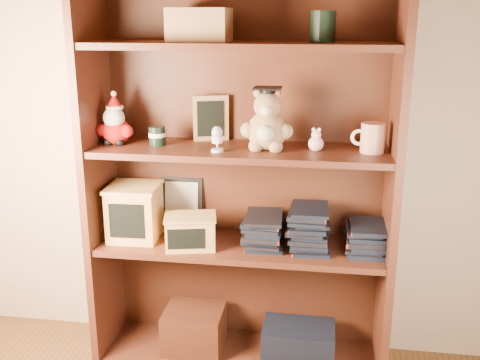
% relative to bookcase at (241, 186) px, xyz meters
% --- Properties ---
extents(room_envelope, '(3.04, 3.04, 2.51)m').
position_rel_bookcase_xyz_m(room_envelope, '(0.13, -1.36, 0.63)').
color(room_envelope, brown).
rests_on(room_envelope, ground).
extents(bookcase, '(1.20, 0.35, 1.60)m').
position_rel_bookcase_xyz_m(bookcase, '(0.00, 0.00, 0.00)').
color(bookcase, '#4C2415').
rests_on(bookcase, ground).
extents(shelf_lower, '(1.14, 0.33, 0.02)m').
position_rel_bookcase_xyz_m(shelf_lower, '(0.00, -0.05, -0.24)').
color(shelf_lower, '#4C2415').
rests_on(shelf_lower, ground).
extents(shelf_upper, '(1.14, 0.33, 0.02)m').
position_rel_bookcase_xyz_m(shelf_upper, '(0.00, -0.05, 0.16)').
color(shelf_upper, '#4C2415').
rests_on(shelf_upper, ground).
extents(santa_plush, '(0.15, 0.11, 0.22)m').
position_rel_bookcase_xyz_m(santa_plush, '(-0.50, -0.06, 0.25)').
color(santa_plush, '#A50F0F').
rests_on(santa_plush, shelf_upper).
extents(teachers_tin, '(0.07, 0.07, 0.07)m').
position_rel_bookcase_xyz_m(teachers_tin, '(-0.33, -0.05, 0.21)').
color(teachers_tin, black).
rests_on(teachers_tin, shelf_upper).
extents(chalkboard_plaque, '(0.14, 0.10, 0.18)m').
position_rel_bookcase_xyz_m(chalkboard_plaque, '(-0.13, 0.06, 0.26)').
color(chalkboard_plaque, '#9E7547').
rests_on(chalkboard_plaque, shelf_upper).
extents(egg_cup, '(0.05, 0.05, 0.10)m').
position_rel_bookcase_xyz_m(egg_cup, '(-0.07, -0.13, 0.22)').
color(egg_cup, white).
rests_on(egg_cup, shelf_upper).
extents(grad_teddy_bear, '(0.20, 0.17, 0.24)m').
position_rel_bookcase_xyz_m(grad_teddy_bear, '(0.11, -0.06, 0.26)').
color(grad_teddy_bear, tan).
rests_on(grad_teddy_bear, shelf_upper).
extents(pink_figurine, '(0.06, 0.06, 0.09)m').
position_rel_bookcase_xyz_m(pink_figurine, '(0.29, -0.05, 0.21)').
color(pink_figurine, beige).
rests_on(pink_figurine, shelf_upper).
extents(teacher_mug, '(0.13, 0.09, 0.11)m').
position_rel_bookcase_xyz_m(teacher_mug, '(0.50, -0.05, 0.23)').
color(teacher_mug, silver).
rests_on(teacher_mug, shelf_upper).
extents(certificate_frame, '(0.18, 0.05, 0.23)m').
position_rel_bookcase_xyz_m(certificate_frame, '(-0.27, 0.09, -0.12)').
color(certificate_frame, black).
rests_on(certificate_frame, shelf_lower).
extents(treats_box, '(0.22, 0.22, 0.23)m').
position_rel_bookcase_xyz_m(treats_box, '(-0.44, -0.05, -0.11)').
color(treats_box, tan).
rests_on(treats_box, shelf_lower).
extents(pencils_box, '(0.23, 0.19, 0.13)m').
position_rel_bookcase_xyz_m(pencils_box, '(-0.19, -0.12, -0.16)').
color(pencils_box, tan).
rests_on(pencils_box, shelf_lower).
extents(book_stack_left, '(0.14, 0.20, 0.13)m').
position_rel_bookcase_xyz_m(book_stack_left, '(0.10, -0.05, -0.16)').
color(book_stack_left, black).
rests_on(book_stack_left, shelf_lower).
extents(book_stack_mid, '(0.14, 0.20, 0.18)m').
position_rel_bookcase_xyz_m(book_stack_mid, '(0.28, -0.05, -0.14)').
color(book_stack_mid, black).
rests_on(book_stack_mid, shelf_lower).
extents(book_stack_right, '(0.14, 0.20, 0.11)m').
position_rel_bookcase_xyz_m(book_stack_right, '(0.50, -0.05, -0.17)').
color(book_stack_right, black).
rests_on(book_stack_right, shelf_lower).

